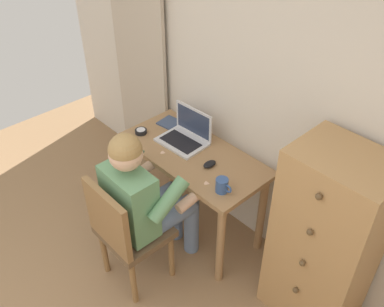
% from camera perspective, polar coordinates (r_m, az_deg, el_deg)
% --- Properties ---
extents(wall_back, '(4.80, 0.05, 2.50)m').
position_cam_1_polar(wall_back, '(2.62, 12.72, 7.68)').
color(wall_back, beige).
rests_on(wall_back, ground_plane).
extents(curtain_panel, '(0.64, 0.03, 2.13)m').
position_cam_1_polar(curtain_panel, '(3.53, -7.10, 12.93)').
color(curtain_panel, '#BCAD99').
rests_on(curtain_panel, ground_plane).
extents(desk, '(1.10, 0.54, 0.73)m').
position_cam_1_polar(desk, '(3.02, 0.09, -1.79)').
color(desk, '#9E754C').
rests_on(desk, ground_plane).
extents(dresser, '(0.53, 0.44, 1.25)m').
position_cam_1_polar(dresser, '(2.61, 17.52, -11.34)').
color(dresser, tan).
rests_on(dresser, ground_plane).
extents(chair, '(0.42, 0.40, 0.87)m').
position_cam_1_polar(chair, '(2.77, -9.02, -10.22)').
color(chair, brown).
rests_on(chair, ground_plane).
extents(person_seated, '(0.53, 0.59, 1.19)m').
position_cam_1_polar(person_seated, '(2.71, -6.23, -5.75)').
color(person_seated, '#6B84AD').
rests_on(person_seated, ground_plane).
extents(laptop, '(0.35, 0.27, 0.24)m').
position_cam_1_polar(laptop, '(3.03, -0.85, 2.53)').
color(laptop, silver).
rests_on(laptop, desk).
extents(computer_mouse, '(0.06, 0.10, 0.03)m').
position_cam_1_polar(computer_mouse, '(2.82, 2.41, -1.44)').
color(computer_mouse, black).
rests_on(computer_mouse, desk).
extents(desk_clock, '(0.09, 0.09, 0.03)m').
position_cam_1_polar(desk_clock, '(3.15, -6.91, 3.00)').
color(desk_clock, black).
rests_on(desk_clock, desk).
extents(notebook_pad, '(0.23, 0.18, 0.01)m').
position_cam_1_polar(notebook_pad, '(3.23, -2.63, 4.00)').
color(notebook_pad, '#3D4C6B').
rests_on(notebook_pad, desk).
extents(coffee_mug, '(0.12, 0.08, 0.09)m').
position_cam_1_polar(coffee_mug, '(2.61, 4.11, -4.34)').
color(coffee_mug, '#33518C').
rests_on(coffee_mug, desk).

